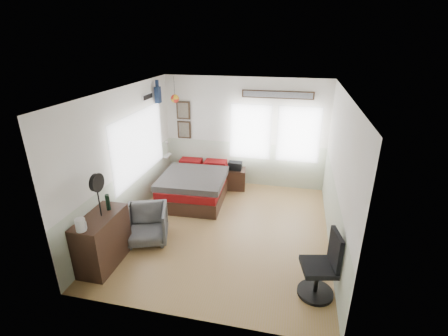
{
  "coord_description": "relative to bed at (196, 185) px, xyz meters",
  "views": [
    {
      "loc": [
        1.2,
        -5.38,
        3.58
      ],
      "look_at": [
        -0.1,
        0.4,
        1.15
      ],
      "focal_mm": 26.0,
      "sensor_mm": 36.0,
      "label": 1
    }
  ],
  "objects": [
    {
      "name": "bed",
      "position": [
        0.0,
        0.0,
        0.0
      ],
      "size": [
        1.51,
        2.04,
        0.63
      ],
      "rotation": [
        0.0,
        0.0,
        0.05
      ],
      "color": "#362318",
      "rests_on": "ground_plane"
    },
    {
      "name": "black_bag",
      "position": [
        0.82,
        0.65,
        0.3
      ],
      "size": [
        0.33,
        0.22,
        0.19
      ],
      "primitive_type": "cube",
      "rotation": [
        0.0,
        0.0,
        0.01
      ],
      "color": "black",
      "rests_on": "nightstand"
    },
    {
      "name": "stand_fan",
      "position": [
        -0.72,
        -2.64,
        1.16
      ],
      "size": [
        0.08,
        0.3,
        0.74
      ],
      "rotation": [
        0.0,
        0.0,
        -0.02
      ],
      "color": "black",
      "rests_on": "dresser"
    },
    {
      "name": "task_chair",
      "position": [
        2.74,
        -2.63,
        0.12
      ],
      "size": [
        0.56,
        0.56,
        1.06
      ],
      "rotation": [
        0.0,
        0.0,
        0.21
      ],
      "color": "black",
      "rests_on": "ground_plane"
    },
    {
      "name": "dresser",
      "position": [
        -0.76,
        -2.67,
        0.14
      ],
      "size": [
        0.48,
        1.0,
        0.9
      ],
      "primitive_type": "cube",
      "color": "#362318",
      "rests_on": "ground_plane"
    },
    {
      "name": "bottle",
      "position": [
        -0.72,
        -2.44,
        0.73
      ],
      "size": [
        0.07,
        0.07,
        0.27
      ],
      "primitive_type": "cylinder",
      "color": "black",
      "rests_on": "dresser"
    },
    {
      "name": "ground_plane",
      "position": [
        0.98,
        -1.24,
        -0.31
      ],
      "size": [
        4.0,
        4.5,
        0.01
      ],
      "primitive_type": "cube",
      "color": "#AB8346"
    },
    {
      "name": "kettle",
      "position": [
        -0.78,
        -3.09,
        0.69
      ],
      "size": [
        0.17,
        0.15,
        0.2
      ],
      "rotation": [
        0.0,
        0.0,
        -0.27
      ],
      "color": "silver",
      "rests_on": "dresser"
    },
    {
      "name": "wall_decor",
      "position": [
        -0.13,
        0.72,
        1.79
      ],
      "size": [
        3.55,
        1.32,
        1.44
      ],
      "color": "#322215",
      "rests_on": "room_shell"
    },
    {
      "name": "nightstand",
      "position": [
        0.82,
        0.65,
        -0.05
      ],
      "size": [
        0.56,
        0.47,
        0.51
      ],
      "primitive_type": "cube",
      "rotation": [
        0.0,
        0.0,
        0.12
      ],
      "color": "#362318",
      "rests_on": "ground_plane"
    },
    {
      "name": "room_shell",
      "position": [
        0.9,
        -1.05,
        1.3
      ],
      "size": [
        4.02,
        4.52,
        2.71
      ],
      "color": "silver",
      "rests_on": "ground_plane"
    },
    {
      "name": "armchair",
      "position": [
        -0.34,
        -1.91,
        0.03
      ],
      "size": [
        0.93,
        0.94,
        0.68
      ],
      "primitive_type": "imported",
      "rotation": [
        0.0,
        0.0,
        0.33
      ],
      "color": "#5C5C5C",
      "rests_on": "ground_plane"
    }
  ]
}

